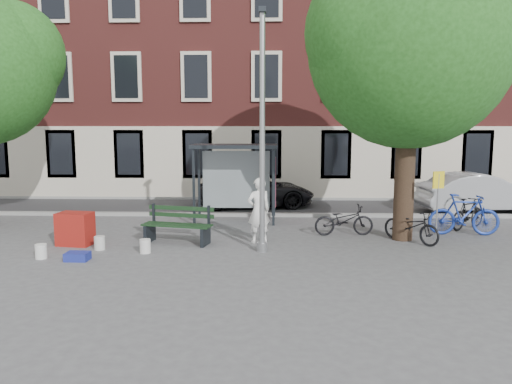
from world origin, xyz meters
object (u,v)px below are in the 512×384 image
object	(u,v)px
bike_b	(464,215)
red_stand	(75,229)
bench	(178,227)
car_silver	(479,193)
bus_shelter	(247,165)
notice_sign	(438,191)
lamppost	(262,144)
painter	(259,210)
bike_a	(344,220)
bike_c	(411,226)
bike_d	(468,214)
car_dark	(256,191)

from	to	relation	value
bike_b	red_stand	size ratio (longest dim) A/B	2.30
bench	red_stand	bearing A→B (deg)	-160.93
bench	car_silver	xyz separation A→B (m)	(10.40, 5.27, 0.28)
bus_shelter	notice_sign	xyz separation A→B (m)	(5.30, -3.39, -0.41)
lamppost	bus_shelter	distance (m)	4.24
painter	red_stand	distance (m)	5.06
bench	car_silver	size ratio (longest dim) A/B	0.45
bus_shelter	bike_a	bearing A→B (deg)	-35.16
bike_c	bike_d	xyz separation A→B (m)	(2.28, 1.85, 0.03)
bike_d	notice_sign	world-z (taller)	notice_sign
bench	bike_b	size ratio (longest dim) A/B	0.98
painter	bike_d	bearing A→B (deg)	174.73
lamppost	red_stand	world-z (taller)	lamppost
bike_a	red_stand	xyz separation A→B (m)	(-7.52, -1.44, -0.01)
bench	bike_b	bearing A→B (deg)	21.21
lamppost	bike_c	distance (m)	4.89
bench	lamppost	bearing A→B (deg)	-7.61
painter	notice_sign	size ratio (longest dim) A/B	0.89
bike_b	bike_c	size ratio (longest dim) A/B	1.16
painter	red_stand	xyz separation A→B (m)	(-5.02, -0.45, -0.46)
bike_b	notice_sign	world-z (taller)	notice_sign
car_dark	bus_shelter	bearing A→B (deg)	168.06
bench	bike_c	xyz separation A→B (m)	(6.51, 0.28, 0.01)
bus_shelter	bike_d	distance (m)	7.26
bench	notice_sign	world-z (taller)	notice_sign
bike_d	notice_sign	size ratio (longest dim) A/B	0.81
bus_shelter	notice_sign	size ratio (longest dim) A/B	1.39
car_silver	notice_sign	xyz separation A→B (m)	(-3.34, -5.42, 0.77)
car_silver	notice_sign	size ratio (longest dim) A/B	2.20
lamppost	bench	size ratio (longest dim) A/B	3.01
car_silver	painter	bearing A→B (deg)	114.84
bike_b	car_silver	bearing A→B (deg)	-23.28
bike_b	car_silver	size ratio (longest dim) A/B	0.46
car_dark	bench	bearing A→B (deg)	154.80
bus_shelter	car_dark	size ratio (longest dim) A/B	0.61
notice_sign	car_dark	bearing A→B (deg)	107.31
bike_a	bike_c	distance (m)	1.94
lamppost	painter	distance (m)	2.13
painter	bench	bearing A→B (deg)	-18.94
bus_shelter	car_dark	world-z (taller)	bus_shelter
car_dark	bike_d	bearing A→B (deg)	-129.49
bus_shelter	bike_b	size ratio (longest dim) A/B	1.38
bike_b	car_dark	distance (m)	8.13
bus_shelter	car_silver	xyz separation A→B (m)	(8.64, 2.03, -1.18)
bike_a	painter	bearing A→B (deg)	107.25
car_dark	lamppost	bearing A→B (deg)	175.19
red_stand	notice_sign	size ratio (longest dim) A/B	0.44
lamppost	notice_sign	distance (m)	4.92
car_dark	red_stand	bearing A→B (deg)	136.58
bus_shelter	bike_b	xyz separation A→B (m)	(6.57, -1.97, -1.30)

